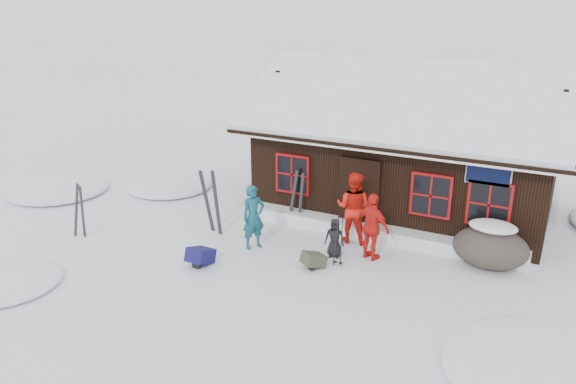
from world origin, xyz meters
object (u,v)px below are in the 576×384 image
Objects in this scene: skier_teal at (253,217)px; skier_orange_left at (353,207)px; skier_orange_right at (372,227)px; ski_poles at (339,242)px; backpack_olive at (314,262)px; boulder at (491,246)px; ski_pair_left at (79,212)px; backpack_blue at (201,258)px; skier_crouched at (335,238)px.

skier_orange_left is (2.08, 1.53, 0.11)m from skier_teal.
ski_poles is at bearing 70.69° from skier_orange_right.
boulder is at bearing 59.62° from backpack_olive.
ski_pair_left is 6.38m from backpack_olive.
backpack_olive is (-0.25, -1.86, -0.80)m from skier_orange_left.
boulder is 6.87m from backpack_blue.
skier_orange_left reaches higher than skier_orange_right.
skier_crouched is at bearing 38.28° from skier_orange_right.
ski_pair_left is 6.89m from ski_poles.
skier_orange_right is (0.79, -0.78, -0.10)m from skier_orange_left.
skier_teal reaches higher than backpack_olive.
skier_orange_left is 1.11m from skier_orange_right.
skier_crouched is at bearing -44.75° from skier_teal.
skier_teal reaches higher than ski_poles.
ski_poles is at bearing 27.92° from backpack_blue.
skier_orange_right is (2.87, 0.75, 0.00)m from skier_teal.
ski_poles is (2.30, 0.03, -0.22)m from skier_teal.
backpack_blue is at bearing -124.43° from backpack_olive.
ski_pair_left is at bearing -177.63° from skier_crouched.
skier_orange_right is at bearing 51.40° from ski_poles.
backpack_olive is (6.24, 1.20, -0.59)m from ski_pair_left.
skier_crouched is at bearing 36.80° from backpack_blue.
skier_orange_right is 2.69× the size of backpack_blue.
ski_poles reaches higher than backpack_blue.
backpack_olive is (1.83, -0.33, -0.69)m from skier_teal.
boulder is 10.41m from ski_pair_left.
skier_orange_right is 7.63m from ski_pair_left.
backpack_blue is at bearing 45.06° from skier_orange_left.
ski_poles is (6.71, 1.57, -0.12)m from ski_pair_left.
skier_crouched is at bearing 84.26° from skier_orange_left.
boulder reaches higher than skier_crouched.
skier_orange_right is at bearing 23.78° from ski_pair_left.
backpack_blue is 2.69m from backpack_olive.
skier_crouched is 1.59× the size of backpack_blue.
skier_crouched is at bearing -161.27° from boulder.
ski_pair_left is at bearing 36.70° from skier_orange_right.
skier_crouched is 1.89× the size of backpack_olive.
ski_pair_left is at bearing -177.29° from backpack_blue.
boulder is at bearing -142.06° from skier_orange_right.
boulder is at bearing 26.61° from ski_poles.
skier_orange_right is 1.29× the size of ski_poles.
skier_teal is at bearing -179.18° from ski_poles.
backpack_blue is (-2.65, -1.90, -0.33)m from skier_crouched.
skier_teal is 4.67m from ski_pair_left.
backpack_olive is at bearing 79.73° from skier_orange_left.
skier_teal is 1.70m from backpack_blue.
ski_poles is 2.49× the size of backpack_olive.
boulder is (3.48, 1.18, 0.02)m from skier_crouched.
skier_orange_right is at bearing 33.25° from backpack_blue.
backpack_blue reaches higher than backpack_olive.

